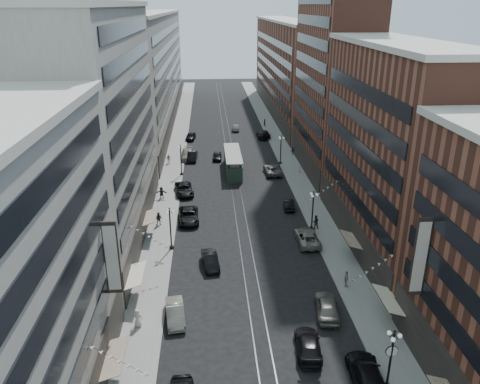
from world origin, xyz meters
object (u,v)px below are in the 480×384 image
object	(u,v)px
lamppost_sw_far	(170,227)
car_2	(189,216)
car_6	(308,345)
pedestrian_9	(293,151)
pedestrian_2	(159,219)
car_14	(236,128)
car_7	(184,189)
car_extra_2	(192,156)
pedestrian_extra_0	(265,123)
pedestrian_4	(346,279)
car_11	(272,169)
lamppost_se_mid	(281,149)
pedestrian_6	(169,159)
car_5	(210,260)
lamppost_sw_mid	(181,159)
streetcar	(233,163)
pedestrian_5	(161,193)
car_3	(367,375)
car_4	(327,306)
pedestrian_8	(300,170)
car_10	(289,204)
car_13	(217,156)
car_extra_1	(262,135)
lamppost_se_far	(313,209)
pedestrian_7	(316,222)
car_1	(175,313)
car_12	(264,134)
car_8	(188,155)
pedestrian_1	(138,318)
car_9	(191,136)

from	to	relation	value
lamppost_sw_far	car_2	bearing A→B (deg)	76.91
car_6	pedestrian_9	distance (m)	57.40
pedestrian_2	car_14	distance (m)	53.11
car_7	car_extra_2	size ratio (longest dim) A/B	1.16
pedestrian_extra_0	pedestrian_4	bearing A→B (deg)	43.46
pedestrian_2	car_11	size ratio (longest dim) A/B	0.32
lamppost_se_mid	pedestrian_6	world-z (taller)	lamppost_se_mid
lamppost_sw_far	car_5	bearing A→B (deg)	-42.48
lamppost_sw_mid	pedestrian_2	bearing A→B (deg)	-95.94
car_2	car_14	xyz separation A→B (m)	(9.65, 50.10, -0.11)
streetcar	car_11	xyz separation A→B (m)	(6.97, -1.75, -0.82)
pedestrian_5	lamppost_sw_mid	bearing A→B (deg)	80.37
car_3	pedestrian_6	bearing A→B (deg)	-66.71
car_4	pedestrian_8	xyz separation A→B (m)	(4.94, 40.24, 0.01)
lamppost_sw_mid	pedestrian_4	world-z (taller)	lamppost_sw_mid
car_10	streetcar	bearing A→B (deg)	-61.76
car_10	car_13	size ratio (longest dim) A/B	1.00
lamppost_sw_mid	pedestrian_6	size ratio (longest dim) A/B	3.13
car_extra_1	pedestrian_2	bearing A→B (deg)	65.76
car_3	pedestrian_6	distance (m)	60.15
car_11	car_10	bearing A→B (deg)	89.37
car_3	car_extra_1	xyz separation A→B (m)	(0.10, 73.97, -0.12)
lamppost_se_far	pedestrian_9	bearing A→B (deg)	84.36
lamppost_sw_far	car_2	size ratio (longest dim) A/B	0.93
car_4	pedestrian_8	size ratio (longest dim) A/B	3.46
pedestrian_9	car_2	bearing A→B (deg)	-107.32
streetcar	car_extra_1	world-z (taller)	streetcar
pedestrian_5	pedestrian_7	world-z (taller)	pedestrian_7
lamppost_sw_mid	car_1	world-z (taller)	lamppost_sw_mid
streetcar	pedestrian_extra_0	distance (m)	34.03
lamppost_se_far	car_extra_1	xyz separation A→B (m)	(-1.33, 46.68, -2.33)
car_7	car_3	bearing A→B (deg)	-76.35
lamppost_se_far	car_1	xyz separation A→B (m)	(-17.12, -18.03, -2.31)
car_6	pedestrian_2	distance (m)	30.20
car_10	car_extra_1	size ratio (longest dim) A/B	0.79
car_4	pedestrian_6	distance (m)	51.25
car_12	car_7	bearing A→B (deg)	59.12
lamppost_se_far	car_11	distance (m)	23.00
car_3	pedestrian_4	bearing A→B (deg)	-95.02
car_14	car_8	bearing A→B (deg)	65.77
pedestrian_1	car_9	size ratio (longest dim) A/B	0.38
car_5	car_12	size ratio (longest dim) A/B	0.85
lamppost_se_far	car_8	xyz separation A→B (m)	(-17.60, 32.41, -2.20)
car_12	car_2	bearing A→B (deg)	65.99
streetcar	car_13	size ratio (longest dim) A/B	3.05
car_11	pedestrian_extra_0	xyz separation A→B (m)	(2.69, 34.37, 0.26)
lamppost_sw_mid	car_7	size ratio (longest dim) A/B	0.94
car_5	pedestrian_2	distance (m)	13.05
car_10	car_2	bearing A→B (deg)	18.12
lamppost_sw_mid	car_extra_1	distance (m)	29.29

